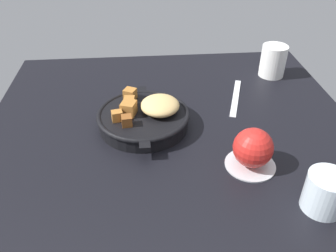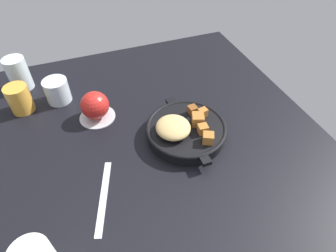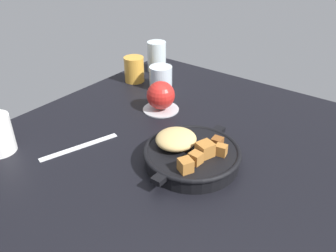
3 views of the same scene
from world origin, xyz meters
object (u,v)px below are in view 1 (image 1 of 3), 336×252
cast_iron_skillet (145,116)px  red_apple (253,148)px  water_glass_short (325,192)px  butter_knife (236,97)px  white_creamer_pitcher (273,61)px

cast_iron_skillet → red_apple: bearing=52.6°
water_glass_short → butter_knife: bearing=-171.5°
butter_knife → water_glass_short: (39.88, 5.98, 3.53)cm
cast_iron_skillet → butter_knife: bearing=113.9°
butter_knife → water_glass_short: 40.48cm
red_apple → water_glass_short: 15.67cm
cast_iron_skillet → white_creamer_pitcher: size_ratio=2.82×
white_creamer_pitcher → cast_iron_skillet: bearing=-58.8°
butter_knife → white_creamer_pitcher: (-12.50, 13.95, 4.52)cm
white_creamer_pitcher → red_apple: bearing=-23.8°
cast_iron_skillet → butter_knife: 27.68cm
butter_knife → water_glass_short: water_glass_short is taller
cast_iron_skillet → water_glass_short: size_ratio=3.53×
cast_iron_skillet → butter_knife: size_ratio=1.33×
butter_knife → water_glass_short: size_ratio=2.65×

